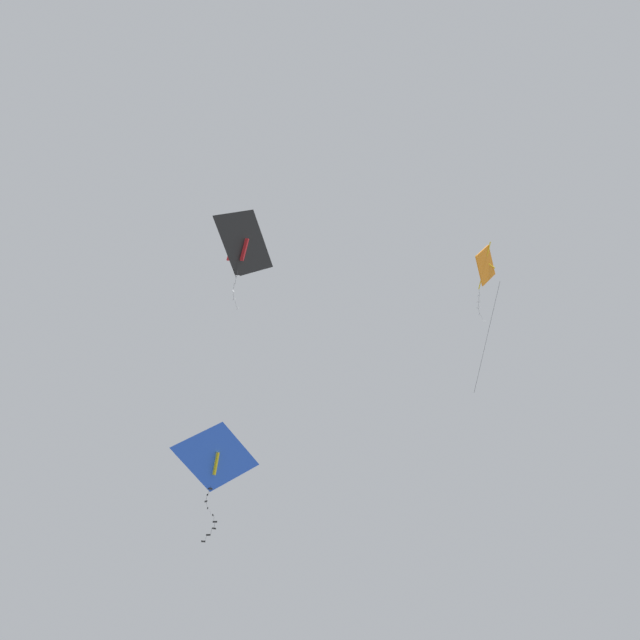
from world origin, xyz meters
The scene contains 3 objects.
kite_diamond_upper_right centered at (-4.43, 1.67, 33.19)m, with size 2.04×1.20×6.90m.
kite_delta_far_centre centered at (5.73, -0.35, 32.92)m, with size 2.86×2.47×3.78m.
kite_delta_mid_left centered at (5.44, -3.42, 25.10)m, with size 3.01×1.37×4.13m.
Camera 1 is at (14.09, 24.71, 18.53)m, focal length 42.60 mm.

